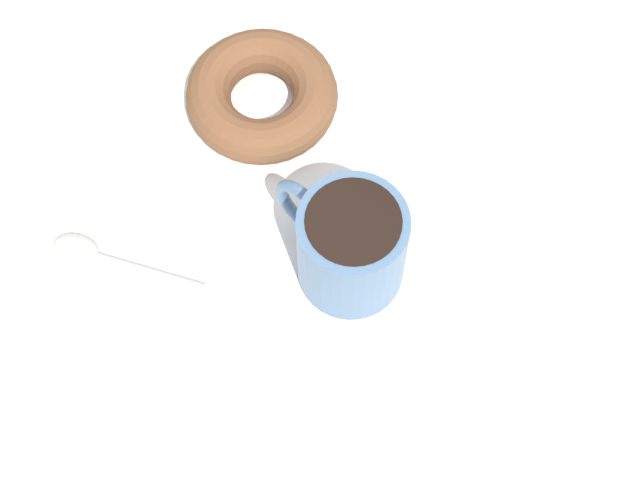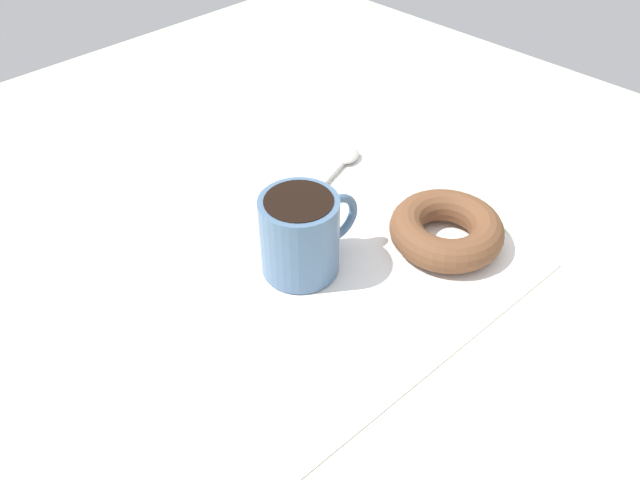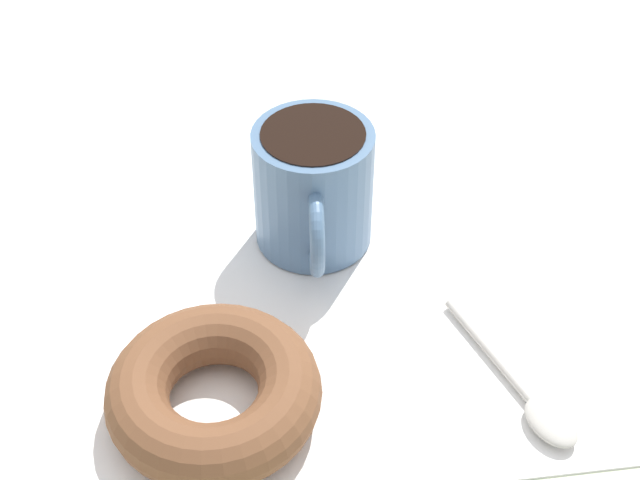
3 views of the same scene
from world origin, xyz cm
name	(u,v)px [view 2 (image 2 of 3)]	position (x,y,z in cm)	size (l,w,h in cm)	color
ground_plane	(297,261)	(0.00, 0.00, -1.00)	(120.00, 120.00, 2.00)	beige
napkin	(320,256)	(1.46, -1.98, 0.15)	(34.89, 34.89, 0.30)	white
coffee_cup	(301,233)	(-1.06, -1.93, 4.68)	(11.06, 7.80, 8.49)	slate
donut	(446,229)	(12.15, -9.91, 2.07)	(11.92, 11.92, 3.53)	brown
spoon	(343,162)	(15.15, 7.67, 0.70)	(11.95, 4.80, 0.90)	#B7B2A8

